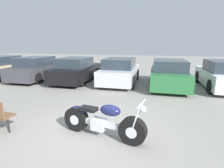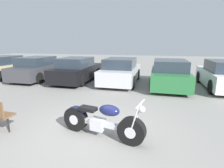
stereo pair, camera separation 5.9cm
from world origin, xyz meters
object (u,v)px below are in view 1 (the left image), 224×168
(motorcycle, at_px, (102,121))
(parked_car_silver, at_px, (120,71))
(parked_car_black, at_px, (76,70))
(parked_car_green, at_px, (168,74))
(parked_car_white, at_px, (223,75))
(parked_car_dark_grey, at_px, (38,69))
(parked_car_champagne, at_px, (4,67))

(motorcycle, distance_m, parked_car_silver, 6.12)
(motorcycle, relative_size, parked_car_black, 0.54)
(parked_car_green, distance_m, parked_car_white, 2.68)
(parked_car_silver, bearing_deg, parked_car_black, -175.84)
(parked_car_dark_grey, xyz_separation_m, parked_car_silver, (5.33, 0.22, 0.00))
(parked_car_dark_grey, distance_m, parked_car_silver, 5.34)
(motorcycle, height_order, parked_car_white, parked_car_white)
(parked_car_dark_grey, relative_size, parked_car_green, 1.00)
(parked_car_green, bearing_deg, parked_car_dark_grey, 179.30)
(parked_car_green, height_order, parked_car_white, same)
(parked_car_green, bearing_deg, parked_car_white, 5.90)
(parked_car_dark_grey, relative_size, parked_car_black, 1.00)
(parked_car_silver, bearing_deg, parked_car_dark_grey, -177.66)
(parked_car_dark_grey, distance_m, parked_car_green, 8.00)
(parked_car_dark_grey, height_order, parked_car_white, same)
(parked_car_black, bearing_deg, parked_car_green, -1.30)
(parked_car_champagne, bearing_deg, parked_car_dark_grey, -0.24)
(parked_car_black, distance_m, parked_car_silver, 2.67)
(parked_car_black, bearing_deg, parked_car_white, 1.10)
(motorcycle, xyz_separation_m, parked_car_silver, (-0.73, 6.07, 0.27))
(parked_car_dark_grey, bearing_deg, parked_car_white, 0.96)
(parked_car_white, bearing_deg, motorcycle, -127.36)
(parked_car_green, bearing_deg, motorcycle, -108.61)
(parked_car_silver, xyz_separation_m, parked_car_white, (5.33, -0.04, 0.00))
(parked_car_champagne, height_order, parked_car_white, same)
(parked_car_silver, relative_size, parked_car_white, 1.00)
(parked_car_champagne, height_order, parked_car_dark_grey, same)
(parked_car_silver, bearing_deg, parked_car_green, -6.74)
(parked_car_champagne, bearing_deg, parked_car_silver, 1.48)
(parked_car_dark_grey, xyz_separation_m, parked_car_black, (2.67, 0.02, 0.00))
(parked_car_champagne, relative_size, parked_car_black, 1.00)
(parked_car_black, xyz_separation_m, parked_car_silver, (2.67, 0.19, 0.00))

